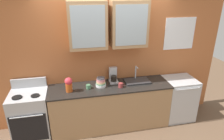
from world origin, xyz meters
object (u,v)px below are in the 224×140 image
(dishwasher, at_px, (178,99))
(bowl_stack, at_px, (101,82))
(vase, at_px, (69,84))
(cup_near_bowls, at_px, (88,87))
(cup_near_sink, at_px, (121,85))
(coffee_maker, at_px, (113,76))
(sink_faucet, at_px, (137,81))
(stove_range, at_px, (31,115))

(dishwasher, bearing_deg, bowl_stack, 178.67)
(vase, relative_size, cup_near_bowls, 2.32)
(cup_near_sink, relative_size, coffee_maker, 0.40)
(bowl_stack, bearing_deg, dishwasher, -1.33)
(sink_faucet, relative_size, cup_near_sink, 4.19)
(stove_range, bearing_deg, cup_near_bowls, -0.94)
(cup_near_sink, bearing_deg, bowl_stack, 160.24)
(bowl_stack, xyz_separation_m, vase, (-0.58, -0.09, 0.06))
(bowl_stack, xyz_separation_m, cup_near_sink, (0.35, -0.13, -0.04))
(vase, bearing_deg, bowl_stack, 8.58)
(vase, bearing_deg, dishwasher, 1.32)
(bowl_stack, distance_m, vase, 0.59)
(cup_near_sink, bearing_deg, coffee_maker, 106.09)
(cup_near_sink, xyz_separation_m, coffee_maker, (-0.08, 0.28, 0.06))
(sink_faucet, xyz_separation_m, coffee_maker, (-0.45, 0.12, 0.08))
(bowl_stack, relative_size, vase, 0.72)
(cup_near_sink, bearing_deg, stove_range, 176.80)
(bowl_stack, height_order, cup_near_bowls, bowl_stack)
(sink_faucet, distance_m, bowl_stack, 0.73)
(bowl_stack, xyz_separation_m, dishwasher, (1.62, -0.04, -0.53))
(coffee_maker, bearing_deg, dishwasher, -7.91)
(sink_faucet, xyz_separation_m, cup_near_sink, (-0.38, -0.16, 0.02))
(bowl_stack, bearing_deg, cup_near_sink, -19.76)
(sink_faucet, xyz_separation_m, vase, (-1.31, -0.12, 0.12))
(bowl_stack, bearing_deg, cup_near_bowls, -167.96)
(cup_near_sink, bearing_deg, sink_faucet, 23.11)
(stove_range, bearing_deg, cup_near_sink, -3.20)
(sink_faucet, height_order, coffee_maker, sink_faucet)
(sink_faucet, bearing_deg, coffee_maker, 165.71)
(sink_faucet, bearing_deg, cup_near_bowls, -174.97)
(bowl_stack, height_order, coffee_maker, coffee_maker)
(sink_faucet, distance_m, cup_near_bowls, 0.97)
(sink_faucet, bearing_deg, cup_near_sink, -156.89)
(stove_range, height_order, coffee_maker, coffee_maker)
(dishwasher, bearing_deg, stove_range, 179.92)
(sink_faucet, relative_size, dishwasher, 0.54)
(sink_faucet, xyz_separation_m, dishwasher, (0.89, -0.07, -0.47))
(cup_near_bowls, bearing_deg, dishwasher, 0.41)
(dishwasher, bearing_deg, vase, -178.68)
(sink_faucet, height_order, vase, sink_faucet)
(coffee_maker, bearing_deg, stove_range, -173.37)
(stove_range, distance_m, bowl_stack, 1.40)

